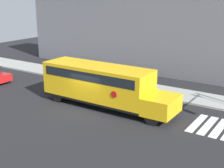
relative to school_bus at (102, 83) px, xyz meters
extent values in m
plane|color=black|center=(-0.56, -1.22, -1.70)|extent=(60.00, 60.00, 0.00)
cube|color=#9E9E99|center=(-0.56, 5.28, -1.63)|extent=(44.00, 3.00, 0.15)
cube|color=slate|center=(-0.56, 11.78, 2.30)|extent=(32.00, 4.00, 8.00)
cube|color=white|center=(6.85, 0.78, -1.70)|extent=(0.50, 3.20, 0.01)
cube|color=white|center=(7.55, 0.78, -1.70)|extent=(0.50, 3.20, 0.01)
cube|color=white|center=(8.25, 0.78, -1.70)|extent=(0.50, 3.20, 0.01)
cube|color=yellow|center=(-0.39, 0.00, 0.01)|extent=(8.26, 2.50, 2.51)
cube|color=yellow|center=(4.69, 0.00, -0.67)|extent=(1.90, 2.50, 1.16)
cube|color=black|center=(-0.39, 0.00, -1.17)|extent=(8.26, 2.54, 0.16)
cube|color=black|center=(-0.39, 0.00, 0.71)|extent=(7.60, 2.53, 0.64)
cylinder|color=red|center=(1.88, -1.29, -0.12)|extent=(0.44, 0.02, 0.44)
cylinder|color=black|center=(4.59, 1.08, -1.20)|extent=(1.00, 0.30, 1.00)
cylinder|color=black|center=(4.59, -1.08, -1.20)|extent=(1.00, 0.30, 1.00)
cylinder|color=black|center=(-3.32, 1.08, -1.20)|extent=(1.00, 0.30, 1.00)
cylinder|color=black|center=(-3.32, -1.08, -1.20)|extent=(1.00, 0.30, 1.00)
cylinder|color=black|center=(-11.07, 0.32, -1.38)|extent=(0.64, 0.22, 0.64)
camera|label=1|loc=(12.36, -17.47, 6.33)|focal=50.00mm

